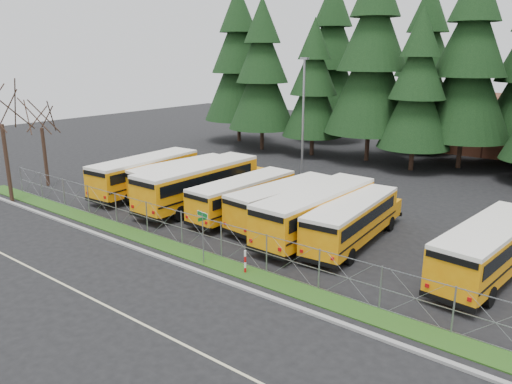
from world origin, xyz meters
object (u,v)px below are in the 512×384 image
Objects in this scene: bus_3 at (247,197)px; bus_6 at (354,222)px; bus_0 at (149,175)px; bus_1 at (184,179)px; bus_2 at (203,185)px; bus_east at (491,250)px; street_sign at (203,227)px; bus_5 at (319,213)px; light_standard at (303,113)px; striped_bollard at (245,262)px; bus_4 at (286,204)px.

bus_3 is 0.98× the size of bus_6.
bus_1 is at bearing 20.18° from bus_0.
bus_2 is 19.09m from bus_east.
street_sign is at bearing -33.85° from bus_1.
bus_5 is (15.29, -0.06, 0.02)m from bus_0.
light_standard is at bearing 108.11° from bus_3.
bus_east is at bearing 0.28° from bus_2.
bus_2 is (5.59, 0.12, 0.10)m from bus_0.
bus_0 is 16.61m from striped_bollard.
bus_0 is at bearing 150.56° from street_sign.
bus_east is at bearing -2.93° from bus_0.
street_sign is (3.24, -7.45, 0.75)m from bus_3.
bus_0 reaches higher than bus_east.
bus_2 is 1.15× the size of light_standard.
bus_2 is 1.19× the size of bus_4.
striped_bollard is at bearing -48.91° from bus_3.
bus_2 is 1.11× the size of bus_east.
bus_4 is at bearing 166.74° from bus_5.
bus_1 is (2.65, 1.16, -0.13)m from bus_0.
bus_5 is 15.76m from light_standard.
bus_east is 1.03× the size of light_standard.
bus_east reaches higher than bus_3.
bus_3 is 8.19× the size of striped_bollard.
bus_5 reaches higher than bus_east.
bus_0 is 15.29m from bus_5.
bus_east is 8.74× the size of striped_bollard.
street_sign is at bearing -127.22° from bus_6.
bus_1 is 13.11m from street_sign.
bus_1 is 0.90× the size of bus_5.
bus_6 is (14.78, -1.00, 0.00)m from bus_1.
bus_5 is 6.75m from striped_bollard.
bus_2 is (2.94, -1.04, 0.22)m from bus_1.
street_sign is at bearing -45.78° from bus_2.
striped_bollard is at bearing -26.57° from bus_1.
bus_5 reaches higher than bus_6.
bus_6 is (11.84, 0.05, -0.22)m from bus_2.
street_sign is (12.74, -7.19, 0.60)m from bus_0.
bus_3 is (6.84, -0.90, -0.02)m from bus_1.
street_sign is 0.28× the size of light_standard.
bus_6 is 7.32m from striped_bollard.
bus_0 is 1.10× the size of bus_1.
bus_3 is at bearing 178.26° from bus_5.
bus_6 is at bearing -173.84° from bus_east.
street_sign is 2.85m from striped_bollard.
street_sign is (-4.69, -7.35, 0.73)m from bus_6.
bus_5 is (9.70, -0.18, -0.08)m from bus_2.
bus_6 is 8.32× the size of striped_bollard.
bus_4 is 0.89× the size of bus_5.
bus_5 is 9.40m from bus_east.
bus_2 is at bearing -174.14° from bus_east.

